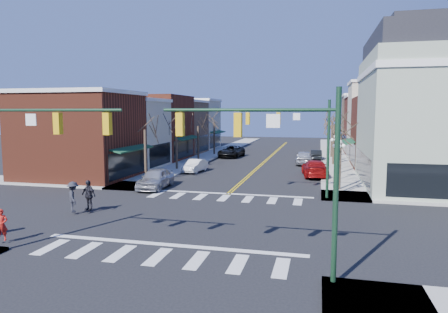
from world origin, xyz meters
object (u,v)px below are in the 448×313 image
Objects in this scene: car_right_near at (315,168)px; pedestrian_dark_a at (89,195)px; pedestrian_red_a at (2,225)px; car_left_mid at (195,166)px; lamppost_midblock at (336,150)px; car_right_far at (316,155)px; pedestrian_dark_b at (73,197)px; victorian_corner at (441,108)px; car_left_far at (231,151)px; car_right_mid at (304,157)px; lamppost_corner at (339,158)px; car_left_near at (156,178)px.

pedestrian_dark_a is at bearing 45.90° from car_right_near.
car_left_mid is at bearing 57.12° from pedestrian_red_a.
lamppost_midblock is at bearing 24.56° from pedestrian_red_a.
car_left_mid is 0.99× the size of car_right_far.
pedestrian_dark_b is (-16.15, -15.60, -1.86)m from lamppost_midblock.
car_left_mid is (-22.49, 3.56, -5.99)m from victorian_corner.
car_right_near is at bearing 31.00° from pedestrian_red_a.
pedestrian_dark_a is 0.92m from pedestrian_dark_b.
car_right_mid is at bearing -23.97° from car_left_far.
lamppost_corner and lamppost_midblock have the same top height.
lamppost_midblock is at bearing 90.00° from lamppost_corner.
pedestrian_red_a is (-13.02, -33.28, 0.07)m from car_right_mid.
lamppost_midblock is at bearing 115.88° from car_right_near.
lamppost_corner is 2.25× the size of pedestrian_dark_a.
car_right_near is at bearing 122.37° from lamppost_midblock.
pedestrian_red_a is at bearing -98.09° from car_left_near.
lamppost_midblock is 0.76× the size of car_right_near.
lamppost_corner is 17.75m from pedestrian_dark_a.
car_left_near is 2.57× the size of pedestrian_dark_b.
victorian_corner reaches higher than car_left_far.
pedestrian_dark_a is (-0.90, -8.47, 0.27)m from car_left_near.
pedestrian_red_a is at bearing 66.88° from car_right_mid.
car_right_near is 1.13× the size of car_right_mid.
pedestrian_dark_a reaches higher than pedestrian_red_a.
lamppost_midblock is at bearing -6.16° from car_left_mid.
victorian_corner is 9.10m from lamppost_midblock.
car_right_far is 2.67× the size of pedestrian_red_a.
lamppost_midblock is 0.88× the size of car_left_near.
car_left_mid is 14.56m from car_left_far.
car_left_mid is 12.39m from car_right_near.
car_right_mid reaches higher than car_right_near.
lamppost_corner is at bearing -144.14° from victorian_corner.
car_right_near is 9.26m from car_right_mid.
pedestrian_dark_a reaches higher than car_left_near.
car_left_far is at bearing -42.65° from pedestrian_dark_b.
lamppost_midblock is 22.53m from pedestrian_dark_b.
pedestrian_dark_b reaches higher than car_left_mid.
lamppost_midblock is 2.26× the size of pedestrian_dark_b.
car_left_near is 8.53m from pedestrian_dark_a.
car_left_far is 3.04× the size of pedestrian_dark_b.
victorian_corner is 17.94m from car_right_mid.
car_right_far is 34.82m from pedestrian_dark_a.
pedestrian_dark_b is at bearing 63.10° from car_right_mid.
car_left_far is 3.02× the size of pedestrian_dark_a.
pedestrian_dark_a is at bearing -151.43° from lamppost_corner.
car_right_near is 1.38× the size of car_right_far.
pedestrian_dark_b reaches higher than pedestrian_red_a.
car_left_far is at bearing 140.26° from victorian_corner.
pedestrian_red_a is (-16.21, -21.28, -2.04)m from lamppost_midblock.
car_right_mid is (10.28, -5.60, 0.04)m from car_left_far.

